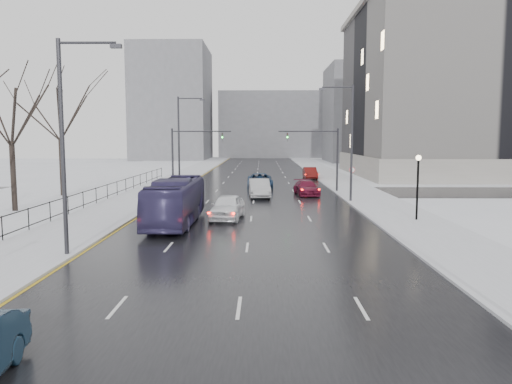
{
  "coord_description": "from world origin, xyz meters",
  "views": [
    {
      "loc": [
        0.76,
        -2.8,
        5.58
      ],
      "look_at": [
        0.41,
        25.33,
        2.5
      ],
      "focal_mm": 35.0,
      "sensor_mm": 36.0,
      "label": 1
    }
  ],
  "objects_px": {
    "sedan_right_far": "(306,188)",
    "streetlight_l_near": "(67,137)",
    "streetlight_r_mid": "(349,137)",
    "sedan_center_near": "(227,207)",
    "sedan_right_cross": "(260,181)",
    "sedan_right_distant": "(310,173)",
    "lamppost_r_mid": "(418,178)",
    "mast_signal_left": "(183,152)",
    "tree_park_e": "(63,196)",
    "bus": "(176,201)",
    "mast_signal_right": "(327,152)",
    "streetlight_l_far": "(181,137)",
    "sedan_right_near": "(259,188)",
    "no_uturn_sign": "(352,173)",
    "tree_park_d": "(15,212)"
  },
  "relations": [
    {
      "from": "sedan_right_far",
      "to": "streetlight_l_near",
      "type": "bearing_deg",
      "value": -124.01
    },
    {
      "from": "streetlight_r_mid",
      "to": "sedan_right_far",
      "type": "bearing_deg",
      "value": 121.76
    },
    {
      "from": "streetlight_l_near",
      "to": "sedan_center_near",
      "type": "bearing_deg",
      "value": 58.77
    },
    {
      "from": "sedan_right_cross",
      "to": "sedan_right_distant",
      "type": "relative_size",
      "value": 1.25
    },
    {
      "from": "lamppost_r_mid",
      "to": "sedan_center_near",
      "type": "bearing_deg",
      "value": 176.31
    },
    {
      "from": "streetlight_l_near",
      "to": "mast_signal_left",
      "type": "relative_size",
      "value": 1.54
    },
    {
      "from": "tree_park_e",
      "to": "bus",
      "type": "xyz_separation_m",
      "value": [
        13.4,
        -15.05,
        1.5
      ]
    },
    {
      "from": "sedan_right_distant",
      "to": "tree_park_e",
      "type": "bearing_deg",
      "value": -142.6
    },
    {
      "from": "mast_signal_right",
      "to": "bus",
      "type": "xyz_separation_m",
      "value": [
        -12.13,
        -19.05,
        -2.61
      ]
    },
    {
      "from": "streetlight_l_far",
      "to": "mast_signal_left",
      "type": "distance_m",
      "value": 4.36
    },
    {
      "from": "streetlight_l_far",
      "to": "lamppost_r_mid",
      "type": "height_order",
      "value": "streetlight_l_far"
    },
    {
      "from": "streetlight_r_mid",
      "to": "streetlight_l_far",
      "type": "relative_size",
      "value": 1.0
    },
    {
      "from": "sedan_right_cross",
      "to": "sedan_right_distant",
      "type": "bearing_deg",
      "value": 60.63
    },
    {
      "from": "streetlight_l_far",
      "to": "sedan_right_near",
      "type": "relative_size",
      "value": 1.92
    },
    {
      "from": "no_uturn_sign",
      "to": "sedan_right_cross",
      "type": "relative_size",
      "value": 0.46
    },
    {
      "from": "streetlight_l_near",
      "to": "sedan_right_far",
      "type": "xyz_separation_m",
      "value": [
        13.2,
        25.07,
        -4.87
      ]
    },
    {
      "from": "no_uturn_sign",
      "to": "streetlight_l_far",
      "type": "bearing_deg",
      "value": 155.27
    },
    {
      "from": "mast_signal_left",
      "to": "sedan_right_cross",
      "type": "relative_size",
      "value": 1.1
    },
    {
      "from": "tree_park_e",
      "to": "sedan_right_far",
      "type": "relative_size",
      "value": 2.76
    },
    {
      "from": "bus",
      "to": "streetlight_l_far",
      "type": "bearing_deg",
      "value": 98.26
    },
    {
      "from": "tree_park_d",
      "to": "sedan_right_distant",
      "type": "height_order",
      "value": "tree_park_d"
    },
    {
      "from": "streetlight_l_near",
      "to": "sedan_right_near",
      "type": "height_order",
      "value": "streetlight_l_near"
    },
    {
      "from": "mast_signal_right",
      "to": "mast_signal_left",
      "type": "xyz_separation_m",
      "value": [
        -14.65,
        0.0,
        0.0
      ]
    },
    {
      "from": "mast_signal_right",
      "to": "sedan_right_far",
      "type": "xyz_separation_m",
      "value": [
        -2.3,
        -2.93,
        -3.36
      ]
    },
    {
      "from": "sedan_right_cross",
      "to": "tree_park_e",
      "type": "bearing_deg",
      "value": -159.69
    },
    {
      "from": "tree_park_d",
      "to": "bus",
      "type": "height_order",
      "value": "tree_park_d"
    },
    {
      "from": "bus",
      "to": "sedan_right_distant",
      "type": "distance_m",
      "value": 37.24
    },
    {
      "from": "no_uturn_sign",
      "to": "sedan_right_far",
      "type": "bearing_deg",
      "value": 165.66
    },
    {
      "from": "mast_signal_left",
      "to": "mast_signal_right",
      "type": "bearing_deg",
      "value": 0.0
    },
    {
      "from": "streetlight_l_near",
      "to": "no_uturn_sign",
      "type": "bearing_deg",
      "value": 54.11
    },
    {
      "from": "tree_park_e",
      "to": "sedan_center_near",
      "type": "relative_size",
      "value": 2.76
    },
    {
      "from": "sedan_right_near",
      "to": "no_uturn_sign",
      "type": "bearing_deg",
      "value": 1.81
    },
    {
      "from": "streetlight_l_near",
      "to": "sedan_right_distant",
      "type": "xyz_separation_m",
      "value": [
        15.37,
        44.2,
        -4.8
      ]
    },
    {
      "from": "sedan_right_cross",
      "to": "sedan_right_distant",
      "type": "xyz_separation_m",
      "value": [
        6.7,
        12.7,
        -0.04
      ]
    },
    {
      "from": "lamppost_r_mid",
      "to": "bus",
      "type": "height_order",
      "value": "lamppost_r_mid"
    },
    {
      "from": "mast_signal_right",
      "to": "no_uturn_sign",
      "type": "relative_size",
      "value": 2.41
    },
    {
      "from": "tree_park_d",
      "to": "mast_signal_left",
      "type": "xyz_separation_m",
      "value": [
        10.47,
        14.0,
        4.11
      ]
    },
    {
      "from": "sedan_right_far",
      "to": "lamppost_r_mid",
      "type": "bearing_deg",
      "value": -74.63
    },
    {
      "from": "tree_park_d",
      "to": "lamppost_r_mid",
      "type": "distance_m",
      "value": 29.23
    },
    {
      "from": "streetlight_r_mid",
      "to": "sedan_right_cross",
      "type": "relative_size",
      "value": 1.7
    },
    {
      "from": "tree_park_e",
      "to": "no_uturn_sign",
      "type": "bearing_deg",
      "value": 0.0
    },
    {
      "from": "mast_signal_right",
      "to": "no_uturn_sign",
      "type": "distance_m",
      "value": 4.77
    },
    {
      "from": "no_uturn_sign",
      "to": "sedan_right_cross",
      "type": "bearing_deg",
      "value": 139.24
    },
    {
      "from": "tree_park_d",
      "to": "sedan_right_distant",
      "type": "bearing_deg",
      "value": 50.38
    },
    {
      "from": "streetlight_l_far",
      "to": "sedan_right_near",
      "type": "distance_m",
      "value": 13.27
    },
    {
      "from": "lamppost_r_mid",
      "to": "mast_signal_right",
      "type": "relative_size",
      "value": 0.66
    },
    {
      "from": "tree_park_d",
      "to": "sedan_center_near",
      "type": "height_order",
      "value": "tree_park_d"
    },
    {
      "from": "sedan_right_distant",
      "to": "sedan_right_cross",
      "type": "bearing_deg",
      "value": -118.91
    },
    {
      "from": "streetlight_l_near",
      "to": "mast_signal_left",
      "type": "distance_m",
      "value": 28.05
    },
    {
      "from": "bus",
      "to": "sedan_right_far",
      "type": "height_order",
      "value": "bus"
    }
  ]
}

